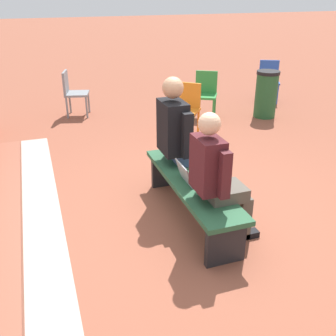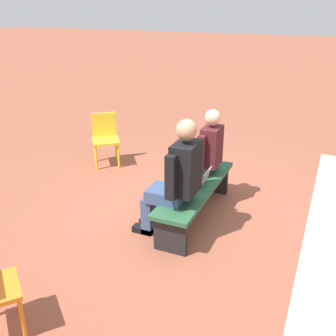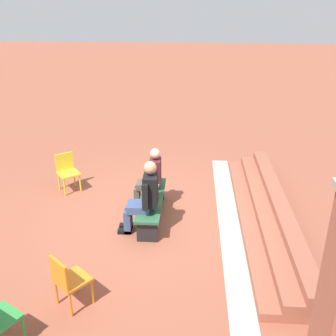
{
  "view_description": "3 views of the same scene",
  "coord_description": "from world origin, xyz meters",
  "px_view_note": "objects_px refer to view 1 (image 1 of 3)",
  "views": [
    {
      "loc": [
        -3.34,
        1.4,
        2.27
      ],
      "look_at": [
        -0.09,
        0.27,
        0.66
      ],
      "focal_mm": 42.0,
      "sensor_mm": 36.0,
      "label": 1
    },
    {
      "loc": [
        4.09,
        1.4,
        2.53
      ],
      "look_at": [
        0.35,
        -0.23,
        0.79
      ],
      "focal_mm": 42.0,
      "sensor_mm": 36.0,
      "label": 2
    },
    {
      "loc": [
        6.65,
        0.72,
        4.07
      ],
      "look_at": [
        -0.13,
        0.3,
        1.04
      ],
      "focal_mm": 42.0,
      "sensor_mm": 36.0,
      "label": 3
    }
  ],
  "objects_px": {
    "plastic_chair_near_bench_right": "(205,92)",
    "plastic_chair_by_pillar": "(186,106)",
    "person_student": "(217,175)",
    "plastic_chair_mid_courtyard": "(72,91)",
    "person_adult": "(182,137)",
    "litter_bin": "(266,94)",
    "bench": "(192,188)",
    "plastic_chair_far_left": "(269,78)",
    "laptop": "(192,177)"
  },
  "relations": [
    {
      "from": "plastic_chair_near_bench_right",
      "to": "plastic_chair_by_pillar",
      "type": "relative_size",
      "value": 1.0
    },
    {
      "from": "person_student",
      "to": "plastic_chair_mid_courtyard",
      "type": "bearing_deg",
      "value": 9.8
    },
    {
      "from": "person_adult",
      "to": "plastic_chair_mid_courtyard",
      "type": "height_order",
      "value": "person_adult"
    },
    {
      "from": "person_student",
      "to": "plastic_chair_by_pillar",
      "type": "xyz_separation_m",
      "value": [
        2.89,
        -0.85,
        -0.22
      ]
    },
    {
      "from": "person_adult",
      "to": "litter_bin",
      "type": "xyz_separation_m",
      "value": [
        2.39,
        -2.59,
        -0.31
      ]
    },
    {
      "from": "person_student",
      "to": "plastic_chair_by_pillar",
      "type": "relative_size",
      "value": 1.55
    },
    {
      "from": "plastic_chair_near_bench_right",
      "to": "plastic_chair_mid_courtyard",
      "type": "bearing_deg",
      "value": 69.0
    },
    {
      "from": "bench",
      "to": "plastic_chair_far_left",
      "type": "relative_size",
      "value": 2.14
    },
    {
      "from": "plastic_chair_near_bench_right",
      "to": "bench",
      "type": "bearing_deg",
      "value": 153.72
    },
    {
      "from": "litter_bin",
      "to": "laptop",
      "type": "bearing_deg",
      "value": 137.2
    },
    {
      "from": "plastic_chair_far_left",
      "to": "plastic_chair_by_pillar",
      "type": "distance_m",
      "value": 2.78
    },
    {
      "from": "laptop",
      "to": "litter_bin",
      "type": "relative_size",
      "value": 0.37
    },
    {
      "from": "laptop",
      "to": "person_adult",
      "type": "bearing_deg",
      "value": -9.49
    },
    {
      "from": "plastic_chair_by_pillar",
      "to": "person_student",
      "type": "bearing_deg",
      "value": 163.71
    },
    {
      "from": "person_student",
      "to": "plastic_chair_far_left",
      "type": "distance_m",
      "value": 5.38
    },
    {
      "from": "bench",
      "to": "plastic_chair_near_bench_right",
      "type": "height_order",
      "value": "plastic_chair_near_bench_right"
    },
    {
      "from": "laptop",
      "to": "plastic_chair_far_left",
      "type": "distance_m",
      "value": 5.1
    },
    {
      "from": "bench",
      "to": "plastic_chair_mid_courtyard",
      "type": "height_order",
      "value": "plastic_chair_mid_courtyard"
    },
    {
      "from": "bench",
      "to": "plastic_chair_by_pillar",
      "type": "height_order",
      "value": "plastic_chair_by_pillar"
    },
    {
      "from": "laptop",
      "to": "plastic_chair_far_left",
      "type": "xyz_separation_m",
      "value": [
        3.86,
        -3.34,
        -0.02
      ]
    },
    {
      "from": "person_adult",
      "to": "laptop",
      "type": "bearing_deg",
      "value": 170.51
    },
    {
      "from": "person_student",
      "to": "litter_bin",
      "type": "distance_m",
      "value": 4.21
    },
    {
      "from": "laptop",
      "to": "plastic_chair_by_pillar",
      "type": "distance_m",
      "value": 2.65
    },
    {
      "from": "laptop",
      "to": "plastic_chair_by_pillar",
      "type": "relative_size",
      "value": 0.38
    },
    {
      "from": "laptop",
      "to": "litter_bin",
      "type": "distance_m",
      "value": 3.94
    },
    {
      "from": "plastic_chair_mid_courtyard",
      "to": "plastic_chair_near_bench_right",
      "type": "xyz_separation_m",
      "value": [
        -0.89,
        -2.32,
        0.0
      ]
    },
    {
      "from": "plastic_chair_far_left",
      "to": "laptop",
      "type": "bearing_deg",
      "value": 139.17
    },
    {
      "from": "person_student",
      "to": "plastic_chair_by_pillar",
      "type": "height_order",
      "value": "person_student"
    },
    {
      "from": "bench",
      "to": "plastic_chair_near_bench_right",
      "type": "relative_size",
      "value": 2.14
    },
    {
      "from": "plastic_chair_far_left",
      "to": "plastic_chair_by_pillar",
      "type": "bearing_deg",
      "value": 119.74
    },
    {
      "from": "bench",
      "to": "litter_bin",
      "type": "height_order",
      "value": "litter_bin"
    },
    {
      "from": "laptop",
      "to": "plastic_chair_near_bench_right",
      "type": "relative_size",
      "value": 0.38
    },
    {
      "from": "plastic_chair_near_bench_right",
      "to": "plastic_chair_far_left",
      "type": "distance_m",
      "value": 1.83
    },
    {
      "from": "plastic_chair_far_left",
      "to": "litter_bin",
      "type": "distance_m",
      "value": 1.18
    },
    {
      "from": "person_adult",
      "to": "plastic_chair_by_pillar",
      "type": "xyz_separation_m",
      "value": [
        1.98,
        -0.84,
        -0.27
      ]
    },
    {
      "from": "person_adult",
      "to": "litter_bin",
      "type": "relative_size",
      "value": 1.65
    },
    {
      "from": "plastic_chair_mid_courtyard",
      "to": "plastic_chair_far_left",
      "type": "xyz_separation_m",
      "value": [
        -0.28,
        -4.05,
        0.0
      ]
    },
    {
      "from": "person_student",
      "to": "litter_bin",
      "type": "height_order",
      "value": "person_student"
    },
    {
      "from": "bench",
      "to": "plastic_chair_far_left",
      "type": "xyz_separation_m",
      "value": [
        3.84,
        -3.32,
        0.13
      ]
    },
    {
      "from": "plastic_chair_near_bench_right",
      "to": "laptop",
      "type": "bearing_deg",
      "value": 153.73
    },
    {
      "from": "person_student",
      "to": "person_adult",
      "type": "xyz_separation_m",
      "value": [
        0.91,
        -0.01,
        0.05
      ]
    },
    {
      "from": "plastic_chair_near_bench_right",
      "to": "litter_bin",
      "type": "height_order",
      "value": "litter_bin"
    },
    {
      "from": "plastic_chair_mid_courtyard",
      "to": "plastic_chair_by_pillar",
      "type": "xyz_separation_m",
      "value": [
        -1.66,
        -1.63,
        0.0
      ]
    },
    {
      "from": "person_student",
      "to": "plastic_chair_by_pillar",
      "type": "bearing_deg",
      "value": -16.29
    },
    {
      "from": "plastic_chair_by_pillar",
      "to": "plastic_chair_mid_courtyard",
      "type": "bearing_deg",
      "value": 44.47
    },
    {
      "from": "person_adult",
      "to": "plastic_chair_by_pillar",
      "type": "distance_m",
      "value": 2.17
    },
    {
      "from": "plastic_chair_mid_courtyard",
      "to": "plastic_chair_far_left",
      "type": "distance_m",
      "value": 4.06
    },
    {
      "from": "plastic_chair_far_left",
      "to": "person_adult",
      "type": "bearing_deg",
      "value": 135.93
    },
    {
      "from": "plastic_chair_near_bench_right",
      "to": "litter_bin",
      "type": "relative_size",
      "value": 0.98
    },
    {
      "from": "laptop",
      "to": "person_student",
      "type": "bearing_deg",
      "value": -169.45
    }
  ]
}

